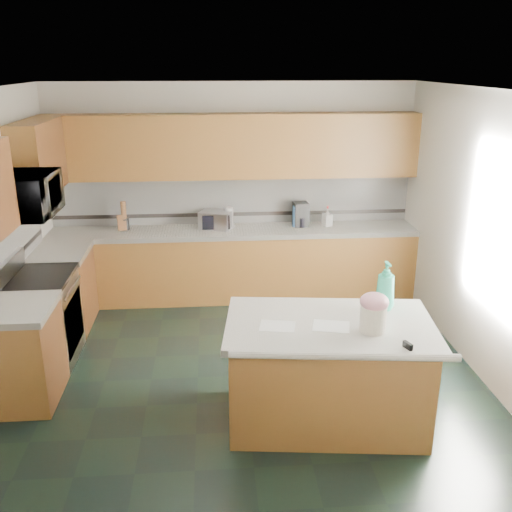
{
  "coord_description": "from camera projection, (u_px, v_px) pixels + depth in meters",
  "views": [
    {
      "loc": [
        -0.27,
        -4.91,
        2.93
      ],
      "look_at": [
        0.15,
        0.35,
        1.12
      ],
      "focal_mm": 40.0,
      "sensor_mm": 36.0,
      "label": 1
    }
  ],
  "objects": [
    {
      "name": "floor",
      "position": [
        244.0,
        375.0,
        5.61
      ],
      "size": [
        4.6,
        4.6,
        0.0
      ],
      "primitive_type": "plane",
      "color": "black",
      "rests_on": "ground"
    },
    {
      "name": "microwave",
      "position": [
        27.0,
        195.0,
        5.36
      ],
      "size": [
        0.5,
        0.73,
        0.41
      ],
      "primitive_type": "imported",
      "rotation": [
        0.0,
        0.0,
        1.57
      ],
      "color": "#B7B7BC",
      "rests_on": "wall_left"
    },
    {
      "name": "coffee_carafe",
      "position": [
        301.0,
        222.0,
        7.27
      ],
      "size": [
        0.13,
        0.13,
        0.13
      ],
      "primitive_type": "cylinder",
      "color": "black",
      "rests_on": "back_countertop"
    },
    {
      "name": "wall_front",
      "position": [
        268.0,
        380.0,
        2.98
      ],
      "size": [
        4.6,
        0.04,
        2.7
      ],
      "primitive_type": "cube",
      "color": "silver",
      "rests_on": "ground"
    },
    {
      "name": "treat_jar_lid",
      "position": [
        374.0,
        302.0,
        4.4
      ],
      "size": [
        0.23,
        0.23,
        0.14
      ],
      "primitive_type": "ellipsoid",
      "color": "pink",
      "rests_on": "treat_jar"
    },
    {
      "name": "left_accent_band",
      "position": [
        9.0,
        263.0,
        5.62
      ],
      "size": [
        0.01,
        2.3,
        0.05
      ],
      "primitive_type": "cube",
      "color": "black",
      "rests_on": "wall_left"
    },
    {
      "name": "range_backguard",
      "position": [
        10.0,
        267.0,
        5.58
      ],
      "size": [
        0.06,
        0.76,
        0.18
      ],
      "primitive_type": "cube",
      "color": "#B7B7BC",
      "rests_on": "range_body"
    },
    {
      "name": "water_jug",
      "position": [
        299.0,
        216.0,
        7.27
      ],
      "size": [
        0.16,
        0.16,
        0.27
      ],
      "primitive_type": "cylinder",
      "color": "#5791D6",
      "rests_on": "back_countertop"
    },
    {
      "name": "water_jug_neck",
      "position": [
        299.0,
        205.0,
        7.22
      ],
      "size": [
        0.08,
        0.08,
        0.04
      ],
      "primitive_type": "cylinder",
      "color": "#5791D6",
      "rests_on": "water_jug"
    },
    {
      "name": "soap_bottle_island",
      "position": [
        386.0,
        286.0,
        4.82
      ],
      "size": [
        0.17,
        0.17,
        0.42
      ],
      "primitive_type": "imported",
      "rotation": [
        0.0,
        0.0,
        0.05
      ],
      "color": "#2DB590",
      "rests_on": "island_top"
    },
    {
      "name": "left_counter_front",
      "position": [
        15.0,
        309.0,
        4.94
      ],
      "size": [
        0.64,
        0.72,
        0.06
      ],
      "primitive_type": "cube",
      "color": "silver",
      "rests_on": "left_base_cab_front"
    },
    {
      "name": "utensil_crock",
      "position": [
        125.0,
        224.0,
        7.14
      ],
      "size": [
        0.12,
        0.12,
        0.15
      ],
      "primitive_type": "cylinder",
      "color": "black",
      "rests_on": "back_countertop"
    },
    {
      "name": "soap_back_cap",
      "position": [
        328.0,
        207.0,
        7.25
      ],
      "size": [
        0.02,
        0.02,
        0.03
      ],
      "primitive_type": "cylinder",
      "color": "red",
      "rests_on": "soap_bottle_back"
    },
    {
      "name": "left_upper_cab_rear",
      "position": [
        38.0,
        158.0,
        6.16
      ],
      "size": [
        0.33,
        1.09,
        0.78
      ],
      "primitive_type": "cube",
      "color": "#3B1D10",
      "rests_on": "wall_left"
    },
    {
      "name": "soap_bottle_back",
      "position": [
        327.0,
        217.0,
        7.29
      ],
      "size": [
        0.14,
        0.14,
        0.23
      ],
      "primitive_type": "imported",
      "rotation": [
        0.0,
        0.0,
        0.38
      ],
      "color": "white",
      "rests_on": "back_countertop"
    },
    {
      "name": "ceiling",
      "position": [
        241.0,
        90.0,
        4.73
      ],
      "size": [
        4.6,
        4.6,
        0.0
      ],
      "primitive_type": "plane",
      "color": "white",
      "rests_on": "ground"
    },
    {
      "name": "left_counter_rear",
      "position": [
        58.0,
        253.0,
        6.38
      ],
      "size": [
        0.64,
        0.82,
        0.06
      ],
      "primitive_type": "cube",
      "color": "silver",
      "rests_on": "left_base_cab_rear"
    },
    {
      "name": "back_backsplash",
      "position": [
        233.0,
        199.0,
        7.36
      ],
      "size": [
        4.6,
        0.02,
        0.63
      ],
      "primitive_type": "cube",
      "color": "silver",
      "rests_on": "back_countertop"
    },
    {
      "name": "range_handle",
      "position": [
        73.0,
        288.0,
        5.7
      ],
      "size": [
        0.02,
        0.66,
        0.02
      ],
      "primitive_type": "cylinder",
      "rotation": [
        1.57,
        0.0,
        0.0
      ],
      "color": "#B7B7BC",
      "rests_on": "range_body"
    },
    {
      "name": "island_base",
      "position": [
        328.0,
        375.0,
        4.79
      ],
      "size": [
        1.68,
        1.08,
        0.86
      ],
      "primitive_type": "cube",
      "rotation": [
        0.0,
        0.0,
        -0.11
      ],
      "color": "#3B1D10",
      "rests_on": "ground"
    },
    {
      "name": "treat_jar",
      "position": [
        373.0,
        318.0,
        4.45
      ],
      "size": [
        0.26,
        0.26,
        0.22
      ],
      "primitive_type": "cylinder",
      "rotation": [
        0.0,
        0.0,
        0.3
      ],
      "color": "#F1E6CF",
      "rests_on": "island_top"
    },
    {
      "name": "clamp_body",
      "position": [
        408.0,
        347.0,
        4.2
      ],
      "size": [
        0.06,
        0.09,
        0.08
      ],
      "primitive_type": "cube",
      "rotation": [
        0.0,
        0.0,
        0.38
      ],
      "color": "black",
      "rests_on": "island_top"
    },
    {
      "name": "toaster_oven",
      "position": [
        216.0,
        220.0,
        7.19
      ],
      "size": [
        0.45,
        0.38,
        0.22
      ],
      "primitive_type": "cube",
      "rotation": [
        0.0,
        0.0,
        -0.37
      ],
      "color": "#B7B7BC",
      "rests_on": "back_countertop"
    },
    {
      "name": "back_countertop",
      "position": [
        234.0,
        231.0,
        7.2
      ],
      "size": [
        4.6,
        0.64,
        0.06
      ],
      "primitive_type": "cube",
      "color": "silver",
      "rests_on": "back_base_cab"
    },
    {
      "name": "back_upper_cab",
      "position": [
        232.0,
        146.0,
        6.99
      ],
      "size": [
        4.6,
        0.33,
        0.78
      ],
      "primitive_type": "cube",
      "color": "#3B1D10",
      "rests_on": "wall_back"
    },
    {
      "name": "island_bullnose",
      "position": [
        344.0,
        356.0,
        4.16
      ],
      "size": [
        1.68,
        0.25,
        0.06
      ],
      "primitive_type": "cylinder",
      "rotation": [
        0.0,
        1.57,
        -0.11
      ],
      "color": "silver",
      "rests_on": "island_base"
    },
    {
      "name": "toaster_oven_door",
      "position": [
        216.0,
        223.0,
        7.07
      ],
      "size": [
        0.34,
        0.01,
        0.18
      ],
      "primitive_type": "cube",
      "color": "black",
      "rests_on": "toaster_oven"
    },
    {
      "name": "treat_jar_knob_end_r",
      "position": [
        380.0,
        296.0,
        4.39
      ],
      "size": [
        0.04,
        0.04,
        0.04
      ],
      "primitive_type": "sphere",
      "color": "tan",
      "rests_on": "treat_jar_lid"
    },
    {
      "name": "knife_block",
      "position": [
        122.0,
        223.0,
        7.1
      ],
      "size": [
        0.14,
        0.16,
        0.21
      ],
      "primitive_type": "cube",
      "rotation": [
        -0.31,
        0.0,
        0.23
      ],
      "color": "#472814",
      "rests_on": "back_countertop"
    },
    {
      "name": "range_cooktop",
      "position": [
        38.0,
        278.0,
        5.63
      ],
      "size": [
        0.62,
        0.78,
        0.04
      ],
      "primitive_type": "cube",
      "color": "black",
      "rests_on": "range_body"
    },
    {
      "name": "left_backsplash",
      "position": [
        5.0,
        245.0,
        5.55
      ],
      "size": [
        0.02,
        2.3,
        0.63
      ],
      "primitive_type": "cube",
      "color": "silver",
      "rests_on": "wall_left"
    },
    {
      "name": "island_top",
      "position": [
        330.0,
        326.0,
        4.64
      ],
      "size": [
        1.79,
        1.19,
        0.06
      ],
      "primitive_type": "cube",
      "rotation": [
        0.0,
        0.0,
        -0.11
      ],
      "color": "silver",
      "rests_on": "island_base"
    },
    {
      "name": "wall_right",
      "position": [
        489.0,
        239.0,
        5.34
      ],
      "size": [
        0.04,
        4.6,
        2.7
      ],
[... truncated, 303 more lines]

